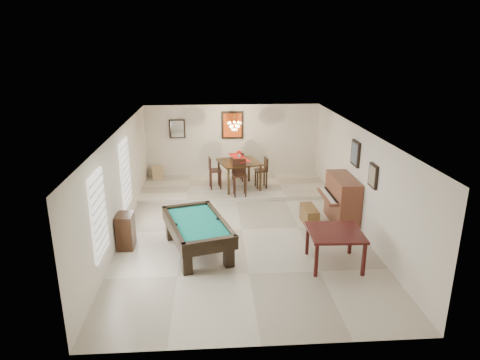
{
  "coord_description": "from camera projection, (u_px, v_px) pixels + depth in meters",
  "views": [
    {
      "loc": [
        -0.73,
        -10.14,
        4.62
      ],
      "look_at": [
        0.0,
        0.6,
        1.15
      ],
      "focal_mm": 32.0,
      "sensor_mm": 36.0,
      "label": 1
    }
  ],
  "objects": [
    {
      "name": "ground_plane",
      "position": [
        242.0,
        230.0,
        11.09
      ],
      "size": [
        6.0,
        9.0,
        0.02
      ],
      "primitive_type": "cube",
      "color": "beige"
    },
    {
      "name": "corner_bench",
      "position": [
        157.0,
        173.0,
        14.81
      ],
      "size": [
        0.44,
        0.51,
        0.41
      ],
      "primitive_type": "cube",
      "rotation": [
        0.0,
        0.0,
        0.18
      ],
      "color": "tan",
      "rests_on": "dining_step"
    },
    {
      "name": "back_mirror",
      "position": [
        177.0,
        129.0,
        14.65
      ],
      "size": [
        0.55,
        0.06,
        0.65
      ],
      "primitive_type": "cube",
      "color": "white",
      "rests_on": "wall_back"
    },
    {
      "name": "dining_chair_south",
      "position": [
        240.0,
        178.0,
        13.03
      ],
      "size": [
        0.43,
        0.43,
        1.12
      ],
      "primitive_type": null,
      "rotation": [
        0.0,
        0.0,
        0.03
      ],
      "color": "black",
      "rests_on": "dining_step"
    },
    {
      "name": "dining_chair_west",
      "position": [
        215.0,
        173.0,
        13.7
      ],
      "size": [
        0.42,
        0.42,
        1.03
      ],
      "primitive_type": null,
      "rotation": [
        0.0,
        0.0,
        1.68
      ],
      "color": "black",
      "rests_on": "dining_step"
    },
    {
      "name": "pool_table",
      "position": [
        198.0,
        237.0,
        9.79
      ],
      "size": [
        1.77,
        2.46,
        0.74
      ],
      "primitive_type": null,
      "rotation": [
        0.0,
        0.0,
        0.28
      ],
      "color": "black",
      "rests_on": "ground_plane"
    },
    {
      "name": "right_picture_upper",
      "position": [
        356.0,
        153.0,
        10.98
      ],
      "size": [
        0.06,
        0.55,
        0.65
      ],
      "primitive_type": "cube",
      "color": "slate",
      "rests_on": "wall_right"
    },
    {
      "name": "chandelier",
      "position": [
        234.0,
        123.0,
        13.45
      ],
      "size": [
        0.44,
        0.44,
        0.6
      ],
      "primitive_type": null,
      "color": "#FFE5B2",
      "rests_on": "ceiling"
    },
    {
      "name": "square_table",
      "position": [
        334.0,
        248.0,
        9.22
      ],
      "size": [
        1.17,
        1.17,
        0.78
      ],
      "primitive_type": null,
      "rotation": [
        0.0,
        0.0,
        -0.03
      ],
      "color": "#330D0C",
      "rests_on": "ground_plane"
    },
    {
      "name": "dining_table",
      "position": [
        239.0,
        173.0,
        13.75
      ],
      "size": [
        1.49,
        1.49,
        1.0
      ],
      "primitive_type": null,
      "rotation": [
        0.0,
        0.0,
        0.27
      ],
      "color": "black",
      "rests_on": "dining_step"
    },
    {
      "name": "piano_bench",
      "position": [
        309.0,
        215.0,
        11.36
      ],
      "size": [
        0.36,
        0.85,
        0.47
      ],
      "primitive_type": "cube",
      "rotation": [
        0.0,
        0.0,
        0.04
      ],
      "color": "brown",
      "rests_on": "ground_plane"
    },
    {
      "name": "dining_step",
      "position": [
        235.0,
        187.0,
        14.16
      ],
      "size": [
        6.0,
        2.5,
        0.12
      ],
      "primitive_type": "cube",
      "color": "beige",
      "rests_on": "ground_plane"
    },
    {
      "name": "upright_piano",
      "position": [
        337.0,
        200.0,
        11.34
      ],
      "size": [
        0.85,
        1.51,
        1.26
      ],
      "primitive_type": null,
      "color": "brown",
      "rests_on": "ground_plane"
    },
    {
      "name": "flower_vase",
      "position": [
        239.0,
        154.0,
        13.56
      ],
      "size": [
        0.15,
        0.15,
        0.25
      ],
      "primitive_type": null,
      "rotation": [
        0.0,
        0.0,
        0.08
      ],
      "color": "red",
      "rests_on": "dining_table"
    },
    {
      "name": "dining_chair_east",
      "position": [
        261.0,
        173.0,
        13.79
      ],
      "size": [
        0.41,
        0.41,
        0.99
      ],
      "primitive_type": null,
      "rotation": [
        0.0,
        0.0,
        -1.44
      ],
      "color": "black",
      "rests_on": "dining_step"
    },
    {
      "name": "window_left_rear",
      "position": [
        125.0,
        173.0,
        11.04
      ],
      "size": [
        0.06,
        1.0,
        1.7
      ],
      "primitive_type": "cube",
      "color": "white",
      "rests_on": "wall_left"
    },
    {
      "name": "wall_back",
      "position": [
        232.0,
        142.0,
        14.96
      ],
      "size": [
        6.0,
        0.04,
        2.6
      ],
      "primitive_type": "cube",
      "color": "silver",
      "rests_on": "ground_plane"
    },
    {
      "name": "wall_front",
      "position": [
        263.0,
        274.0,
        6.42
      ],
      "size": [
        6.0,
        0.04,
        2.6
      ],
      "primitive_type": "cube",
      "color": "silver",
      "rests_on": "ground_plane"
    },
    {
      "name": "right_picture_lower",
      "position": [
        373.0,
        176.0,
        9.81
      ],
      "size": [
        0.06,
        0.45,
        0.55
      ],
      "primitive_type": "cube",
      "color": "gray",
      "rests_on": "wall_right"
    },
    {
      "name": "back_painting",
      "position": [
        232.0,
        125.0,
        14.74
      ],
      "size": [
        0.75,
        0.06,
        0.95
      ],
      "primitive_type": "cube",
      "color": "#D84C14",
      "rests_on": "wall_back"
    },
    {
      "name": "ceiling",
      "position": [
        242.0,
        130.0,
        10.29
      ],
      "size": [
        6.0,
        9.0,
        0.04
      ],
      "primitive_type": "cube",
      "color": "white",
      "rests_on": "wall_back"
    },
    {
      "name": "wall_left",
      "position": [
        120.0,
        184.0,
        10.5
      ],
      "size": [
        0.04,
        9.0,
        2.6
      ],
      "primitive_type": "cube",
      "color": "silver",
      "rests_on": "ground_plane"
    },
    {
      "name": "dining_chair_north",
      "position": [
        237.0,
        166.0,
        14.46
      ],
      "size": [
        0.4,
        0.4,
        1.0
      ],
      "primitive_type": null,
      "rotation": [
        0.0,
        0.0,
        3.23
      ],
      "color": "black",
      "rests_on": "dining_step"
    },
    {
      "name": "window_left_front",
      "position": [
        99.0,
        215.0,
        8.38
      ],
      "size": [
        0.06,
        1.0,
        1.7
      ],
      "primitive_type": "cube",
      "color": "white",
      "rests_on": "wall_left"
    },
    {
      "name": "apothecary_chest",
      "position": [
        126.0,
        231.0,
        10.0
      ],
      "size": [
        0.37,
        0.55,
        0.83
      ],
      "primitive_type": "cube",
      "color": "black",
      "rests_on": "ground_plane"
    },
    {
      "name": "wall_right",
      "position": [
        359.0,
        179.0,
        10.88
      ],
      "size": [
        0.04,
        9.0,
        2.6
      ],
      "primitive_type": "cube",
      "color": "silver",
      "rests_on": "ground_plane"
    }
  ]
}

